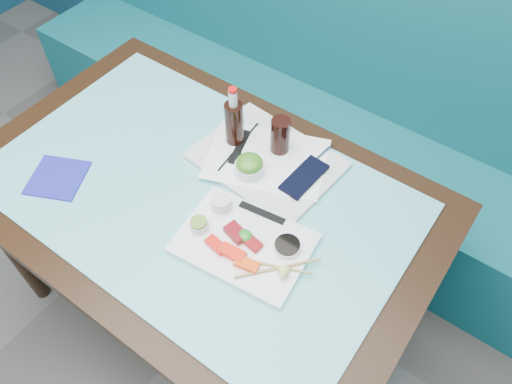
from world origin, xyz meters
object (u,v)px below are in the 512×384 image
Objects in this scene: booth_bench at (328,123)px; cola_glass at (280,136)px; serving_tray at (267,160)px; seaweed_bowl at (249,169)px; sashimi_plate at (244,243)px; dining_table at (199,210)px; blue_napkin at (58,178)px; cola_bottle_body at (234,125)px.

cola_glass is at bearing -79.04° from booth_bench.
seaweed_bowl is (-0.01, -0.07, 0.03)m from serving_tray.
dining_table is at bearing 156.64° from sashimi_plate.
blue_napkin is (-0.37, -1.04, 0.39)m from booth_bench.
serving_tray is 0.08m from seaweed_bowl.
seaweed_bowl is 0.14m from cola_glass.
booth_bench reaches higher than seaweed_bowl.
serving_tray is 2.70× the size of blue_napkin.
seaweed_bowl is 0.57× the size of blue_napkin.
cola_glass is (-0.11, 0.34, 0.07)m from sashimi_plate.
dining_table is 0.21m from seaweed_bowl.
booth_bench reaches higher than blue_napkin.
dining_table is 0.28m from cola_bottle_body.
serving_tray is 0.63m from blue_napkin.
cola_bottle_body reaches higher than serving_tray.
cola_bottle_body is 0.55m from blue_napkin.
booth_bench is 33.88× the size of seaweed_bowl.
cola_bottle_body is at bearing 145.00° from seaweed_bowl.
sashimi_plate is 0.83× the size of serving_tray.
booth_bench reaches higher than dining_table.
cola_bottle_body reaches higher than cola_glass.
cola_glass is at bearing 20.12° from cola_bottle_body.
sashimi_plate is 0.61m from blue_napkin.
cola_bottle_body reaches higher than seaweed_bowl.
seaweed_bowl reaches higher than blue_napkin.
cola_bottle_body reaches higher than sashimi_plate.
sashimi_plate is at bearing 12.97° from blue_napkin.
dining_table is at bearing -123.19° from seaweed_bowl.
booth_bench is 24.88× the size of cola_glass.
booth_bench is 7.18× the size of serving_tray.
sashimi_plate is 3.91× the size of seaweed_bowl.
serving_tray is 4.72× the size of seaweed_bowl.
cola_glass is at bearing 84.93° from serving_tray.
dining_table is 4.04× the size of sashimi_plate.
seaweed_bowl is at bearing -92.35° from serving_tray.
blue_napkin is at bearing -135.47° from cola_glass.
seaweed_bowl is at bearing -82.64° from booth_bench.
blue_napkin is (-0.35, -0.42, -0.08)m from cola_bottle_body.
seaweed_bowl is 0.15m from cola_bottle_body.
sashimi_plate is 0.31m from serving_tray.
dining_table is 9.05× the size of blue_napkin.
cola_bottle_body is at bearing -159.88° from cola_glass.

